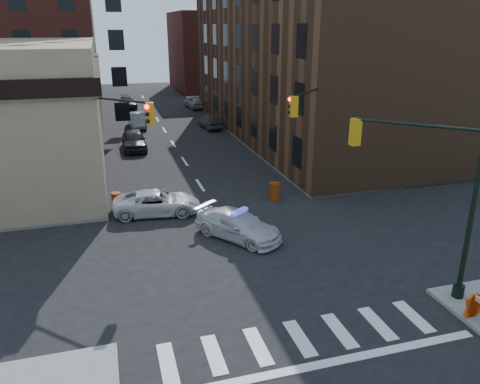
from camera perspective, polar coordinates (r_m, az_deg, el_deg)
ground at (r=22.24m, az=0.36°, el=-7.20°), size 140.00×140.00×0.00m
sidewalk_ne at (r=60.00m, az=12.77°, el=9.65°), size 34.00×54.50×0.15m
commercial_row_ne at (r=45.61m, az=8.29°, el=15.66°), size 14.00×34.00×14.00m
filler_nw at (r=81.69m, az=-24.56°, el=16.58°), size 20.00×18.00×16.00m
filler_ne at (r=79.58m, az=-1.97°, el=16.77°), size 16.00×16.00×12.00m
signal_pole_se at (r=18.67m, az=23.61°, el=1.03°), size 5.40×5.27×8.00m
signal_pole_nw at (r=25.01m, az=-16.27°, el=5.67°), size 3.58×3.67×8.00m
signal_pole_ne at (r=27.54m, az=8.95°, el=7.46°), size 3.67×3.58×8.00m
tree_ne_near at (r=47.35m, az=0.10°, el=11.73°), size 3.00×3.00×4.85m
tree_ne_far at (r=55.01m, az=-2.30°, el=12.83°), size 3.00×3.00×4.85m
police_car at (r=23.29m, az=-0.24°, el=-4.06°), size 4.32×4.91×1.36m
pickup at (r=26.63m, az=-10.10°, el=-1.28°), size 5.04×2.77×1.34m
parked_car_wnear at (r=41.04m, az=-12.82°, el=6.20°), size 1.97×4.85×1.65m
parked_car_wfar at (r=50.13m, az=-12.44°, el=8.54°), size 1.63×4.55×1.49m
parked_car_wdeep at (r=62.63m, az=-13.51°, el=10.60°), size 2.16×5.01×1.44m
parked_car_enear at (r=48.49m, az=-3.70°, el=8.49°), size 1.86×4.17×1.33m
parked_car_efar at (r=60.82m, az=-5.54°, el=10.83°), size 2.22×4.69×1.55m
pedestrian_a at (r=27.66m, az=-22.73°, el=-1.08°), size 0.60×0.40×1.65m
pedestrian_c at (r=27.00m, az=-24.87°, el=-1.94°), size 1.01×0.69×1.60m
barrel_road at (r=28.37m, az=4.22°, el=0.07°), size 0.65×0.65×1.11m
barrel_bank at (r=27.88m, az=-14.82°, el=-1.06°), size 0.69×0.69×0.99m
barricade_nw_a at (r=27.80m, az=-21.43°, el=-1.57°), size 1.34×0.79×0.95m
barricade_nw_b at (r=28.76m, az=-22.90°, el=-1.09°), size 1.33×0.81×0.94m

